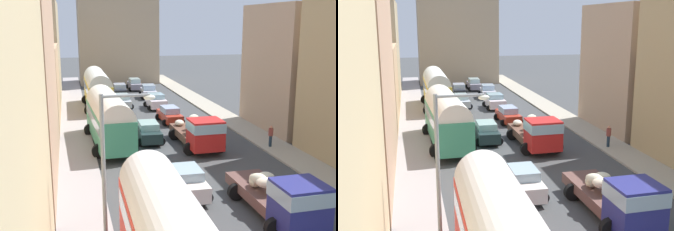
# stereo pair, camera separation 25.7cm
# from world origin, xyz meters

# --- Properties ---
(ground_plane) EXTENTS (154.00, 154.00, 0.00)m
(ground_plane) POSITION_xyz_m (0.00, 27.00, 0.00)
(ground_plane) COLOR #414344
(sidewalk_left) EXTENTS (2.50, 70.00, 0.14)m
(sidewalk_left) POSITION_xyz_m (-7.25, 27.00, 0.07)
(sidewalk_left) COLOR #9B9494
(sidewalk_left) RESTS_ON ground
(sidewalk_right) EXTENTS (2.50, 70.00, 0.14)m
(sidewalk_right) POSITION_xyz_m (7.25, 27.00, 0.07)
(sidewalk_right) COLOR #A59D8A
(sidewalk_right) RESTS_ON ground
(building_left_1) EXTENTS (4.46, 14.79, 11.85)m
(building_left_1) POSITION_xyz_m (-10.73, 16.32, 5.93)
(building_left_1) COLOR tan
(building_left_1) RESTS_ON ground
(building_left_2) EXTENTS (5.91, 10.30, 7.13)m
(building_left_2) POSITION_xyz_m (-11.45, 29.60, 3.56)
(building_left_2) COLOR tan
(building_left_2) RESTS_ON ground
(building_left_3) EXTENTS (4.74, 14.04, 11.49)m
(building_left_3) POSITION_xyz_m (-10.87, 42.09, 5.74)
(building_left_3) COLOR tan
(building_left_3) RESTS_ON ground
(building_right_2) EXTENTS (5.51, 9.18, 10.67)m
(building_right_2) POSITION_xyz_m (11.25, 23.57, 5.33)
(building_right_2) COLOR tan
(building_right_2) RESTS_ON ground
(distant_church) EXTENTS (11.71, 6.12, 21.97)m
(distant_church) POSITION_xyz_m (0.00, 55.22, 7.45)
(distant_church) COLOR tan
(distant_church) RESTS_ON ground
(parked_bus_1) EXTENTS (3.58, 9.77, 4.00)m
(parked_bus_1) POSITION_xyz_m (-4.79, 21.95, 2.20)
(parked_bus_1) COLOR #388F69
(parked_bus_1) RESTS_ON ground
(parked_bus_2) EXTENTS (3.29, 9.69, 4.16)m
(parked_bus_2) POSITION_xyz_m (-4.62, 35.84, 2.31)
(parked_bus_2) COLOR gold
(parked_bus_2) RESTS_ON ground
(cargo_truck_0) EXTENTS (3.04, 6.85, 2.49)m
(cargo_truck_0) POSITION_xyz_m (1.76, 7.32, 1.28)
(cargo_truck_0) COLOR navy
(cargo_truck_0) RESTS_ON ground
(cargo_truck_1) EXTENTS (3.21, 6.82, 2.55)m
(cargo_truck_1) POSITION_xyz_m (1.53, 19.20, 1.33)
(cargo_truck_1) COLOR red
(cargo_truck_1) RESTS_ON ground
(car_0) EXTENTS (2.25, 4.06, 1.51)m
(car_0) POSITION_xyz_m (1.41, 27.91, 0.76)
(car_0) COLOR #BA3321
(car_0) RESTS_ON ground
(car_1) EXTENTS (2.37, 3.72, 1.63)m
(car_1) POSITION_xyz_m (1.48, 34.50, 0.82)
(car_1) COLOR silver
(car_1) RESTS_ON ground
(car_2) EXTENTS (2.44, 4.19, 1.62)m
(car_2) POSITION_xyz_m (1.98, 41.19, 0.81)
(car_2) COLOR silver
(car_2) RESTS_ON ground
(car_3) EXTENTS (2.13, 4.12, 1.58)m
(car_3) POSITION_xyz_m (1.25, 47.62, 0.79)
(car_3) COLOR gray
(car_3) RESTS_ON ground
(car_4) EXTENTS (2.21, 3.79, 1.58)m
(car_4) POSITION_xyz_m (-1.68, 11.38, 0.80)
(car_4) COLOR silver
(car_4) RESTS_ON ground
(car_5) EXTENTS (2.30, 4.02, 1.56)m
(car_5) POSITION_xyz_m (-1.71, 22.16, 0.79)
(car_5) COLOR #1C2D2D
(car_5) RESTS_ON ground
(car_6) EXTENTS (2.16, 3.70, 1.50)m
(car_6) POSITION_xyz_m (-1.97, 35.83, 0.75)
(car_6) COLOR silver
(car_6) RESTS_ON ground
(car_7) EXTENTS (2.26, 3.73, 1.66)m
(car_7) POSITION_xyz_m (-1.44, 42.54, 0.83)
(car_7) COLOR #24262D
(car_7) RESTS_ON ground
(pedestrian_0) EXTENTS (0.38, 0.38, 1.73)m
(pedestrian_0) POSITION_xyz_m (6.75, 18.26, 0.99)
(pedestrian_0) COLOR #213445
(pedestrian_0) RESTS_ON ground
(streetlamp_near) EXTENTS (2.09, 0.28, 6.65)m
(streetlamp_near) POSITION_xyz_m (-6.20, 6.12, 4.01)
(streetlamp_near) COLOR gray
(streetlamp_near) RESTS_ON ground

